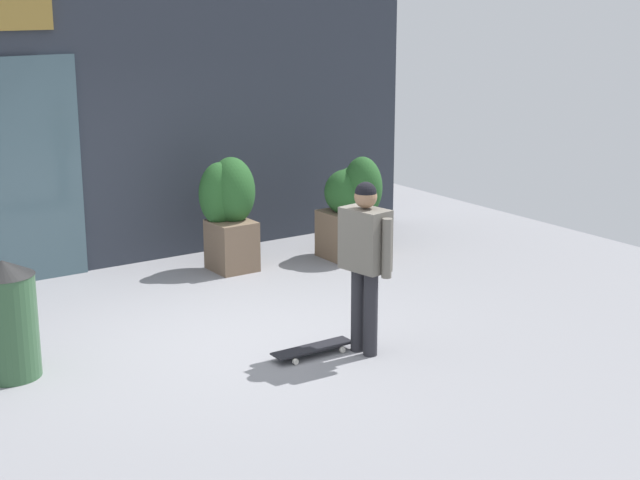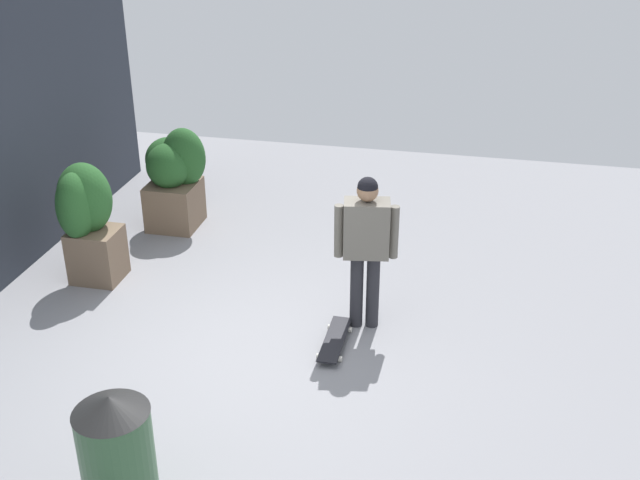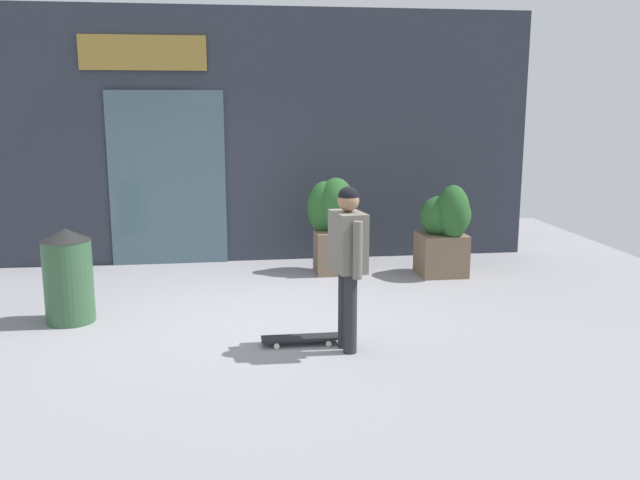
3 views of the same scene
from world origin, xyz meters
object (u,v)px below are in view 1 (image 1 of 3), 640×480
(skateboarder, at_px, (365,251))
(planter_box_left, at_px, (228,206))
(planter_box_right, at_px, (353,203))
(trash_bin, at_px, (7,319))
(skateboard, at_px, (313,348))

(skateboarder, height_order, planter_box_left, skateboarder)
(planter_box_right, distance_m, trash_bin, 4.95)
(skateboard, distance_m, planter_box_right, 3.46)
(skateboard, bearing_deg, planter_box_left, -104.39)
(skateboarder, xyz_separation_m, planter_box_left, (0.33, 3.13, -0.22))
(planter_box_right, bearing_deg, trash_bin, -162.83)
(skateboarder, height_order, skateboard, skateboarder)
(planter_box_right, bearing_deg, planter_box_left, 165.55)
(skateboarder, distance_m, trash_bin, 3.16)
(skateboarder, distance_m, planter_box_right, 3.32)
(planter_box_right, bearing_deg, skateboard, -132.32)
(skateboarder, bearing_deg, trash_bin, -33.36)
(skateboarder, xyz_separation_m, trash_bin, (-2.86, 1.27, -0.45))
(planter_box_left, distance_m, trash_bin, 3.70)
(skateboard, bearing_deg, skateboarder, 153.21)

